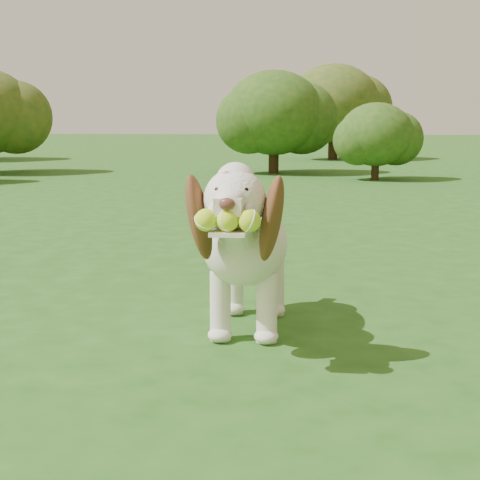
# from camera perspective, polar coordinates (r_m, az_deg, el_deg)

# --- Properties ---
(ground) EXTENTS (80.00, 80.00, 0.00)m
(ground) POSITION_cam_1_polar(r_m,az_deg,el_deg) (3.90, 3.33, -5.74)
(ground) COLOR #1F4D16
(ground) RESTS_ON ground
(dog) EXTENTS (0.45, 1.29, 0.84)m
(dog) POSITION_cam_1_polar(r_m,az_deg,el_deg) (3.46, 0.54, -0.05)
(dog) COLOR white
(dog) RESTS_ON ground
(shrub_c) EXTENTS (1.21, 1.21, 1.26)m
(shrub_c) POSITION_cam_1_polar(r_m,az_deg,el_deg) (12.28, 10.52, 8.05)
(shrub_c) COLOR #382314
(shrub_c) RESTS_ON ground
(shrub_b) EXTENTS (1.80, 1.80, 1.86)m
(shrub_b) POSITION_cam_1_polar(r_m,az_deg,el_deg) (13.48, 2.65, 9.82)
(shrub_b) COLOR #382314
(shrub_b) RESTS_ON ground
(shrub_i) EXTENTS (2.20, 2.20, 2.28)m
(shrub_i) POSITION_cam_1_polar(r_m,az_deg,el_deg) (18.05, 7.29, 10.47)
(shrub_i) COLOR #382314
(shrub_i) RESTS_ON ground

